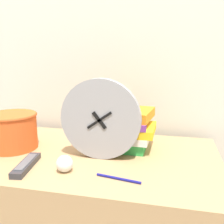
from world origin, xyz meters
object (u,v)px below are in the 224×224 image
at_px(desk_clock, 100,119).
at_px(basket, 12,130).
at_px(crumpled_paper_ball, 65,164).
at_px(tv_remote, 26,165).
at_px(pen, 118,179).
at_px(book_stack, 124,128).

relative_size(desk_clock, basket, 1.44).
bearing_deg(crumpled_paper_ball, basket, 151.78).
relative_size(tv_remote, crumpled_paper_ball, 3.30).
xyz_separation_m(desk_clock, pen, (0.10, -0.15, -0.14)).
xyz_separation_m(desk_clock, book_stack, (0.06, 0.12, -0.06)).
bearing_deg(tv_remote, basket, 134.06).
distance_m(book_stack, crumpled_paper_ball, 0.30).
xyz_separation_m(tv_remote, crumpled_paper_ball, (0.14, 0.00, 0.02)).
height_order(desk_clock, tv_remote, desk_clock).
relative_size(desk_clock, tv_remote, 1.63).
relative_size(tv_remote, pen, 1.26).
bearing_deg(desk_clock, crumpled_paper_ball, -121.55).
distance_m(desk_clock, basket, 0.38).
relative_size(basket, crumpled_paper_ball, 3.72).
height_order(desk_clock, pen, desk_clock).
height_order(tv_remote, pen, tv_remote).
height_order(book_stack, basket, book_stack).
bearing_deg(tv_remote, crumpled_paper_ball, 0.97).
xyz_separation_m(crumpled_paper_ball, pen, (0.18, -0.02, -0.02)).
distance_m(basket, crumpled_paper_ball, 0.33).
xyz_separation_m(desk_clock, basket, (-0.37, 0.02, -0.07)).
bearing_deg(pen, tv_remote, 177.39).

